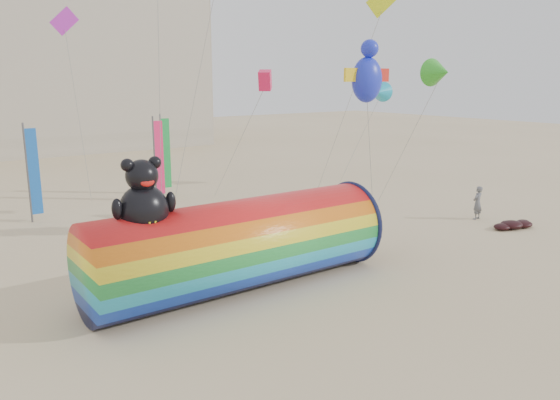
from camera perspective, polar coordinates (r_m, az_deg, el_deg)
ground at (r=22.05m, az=1.25°, el=-6.95°), size 160.00×160.00×0.00m
windsock_assembly at (r=19.44m, az=-4.24°, el=-4.44°), size 11.06×3.37×5.10m
kite_handler at (r=30.95m, az=19.93°, el=-0.28°), size 0.71×0.51×1.80m
fabric_bundle at (r=29.97m, az=23.21°, el=-2.37°), size 2.62×1.35×0.41m
festival_banners at (r=33.64m, az=-16.00°, el=3.98°), size 9.23×2.73×5.20m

